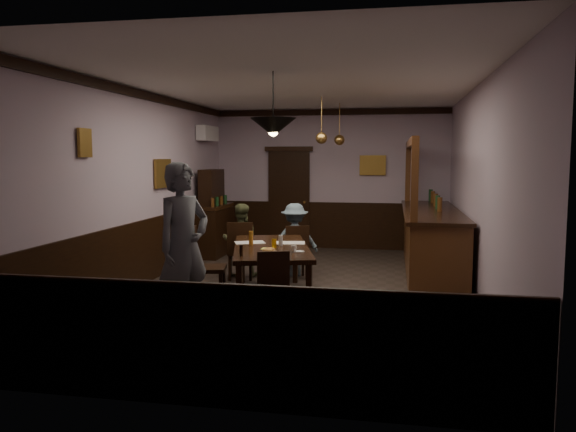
% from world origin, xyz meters
% --- Properties ---
extents(room, '(5.01, 8.01, 3.01)m').
position_xyz_m(room, '(0.00, 0.00, 1.50)').
color(room, '#2D2621').
rests_on(room, ground).
extents(dining_table, '(1.52, 2.38, 0.75)m').
position_xyz_m(dining_table, '(-0.31, -0.58, 0.69)').
color(dining_table, black).
rests_on(dining_table, ground).
extents(chair_far_left, '(0.50, 0.50, 0.95)m').
position_xyz_m(chair_far_left, '(-1.06, 0.54, 0.52)').
color(chair_far_left, black).
rests_on(chair_far_left, ground).
extents(chair_far_right, '(0.49, 0.49, 0.88)m').
position_xyz_m(chair_far_right, '(-0.19, 0.78, 0.48)').
color(chair_far_right, black).
rests_on(chair_far_right, ground).
extents(chair_near, '(0.50, 0.50, 0.88)m').
position_xyz_m(chair_near, '(0.02, -1.86, 0.48)').
color(chair_near, black).
rests_on(chair_near, ground).
extents(chair_side, '(0.54, 0.54, 1.05)m').
position_xyz_m(chair_side, '(-1.16, -1.00, 0.57)').
color(chair_side, black).
rests_on(chair_side, ground).
extents(person_standing, '(0.75, 0.83, 1.92)m').
position_xyz_m(person_standing, '(-1.01, -2.05, 0.96)').
color(person_standing, slate).
rests_on(person_standing, ground).
extents(person_seated_left, '(0.69, 0.60, 1.21)m').
position_xyz_m(person_seated_left, '(-1.13, 0.81, 0.61)').
color(person_seated_left, '#505633').
rests_on(person_seated_left, ground).
extents(person_seated_right, '(0.88, 0.65, 1.21)m').
position_xyz_m(person_seated_right, '(-0.26, 1.04, 0.60)').
color(person_seated_right, slate).
rests_on(person_seated_right, ground).
extents(newspaper_left, '(0.50, 0.44, 0.01)m').
position_xyz_m(newspaper_left, '(-0.67, -0.35, 0.75)').
color(newspaper_left, silver).
rests_on(newspaper_left, dining_table).
extents(newspaper_right, '(0.46, 0.36, 0.01)m').
position_xyz_m(newspaper_right, '(-0.10, -0.27, 0.75)').
color(newspaper_right, silver).
rests_on(newspaper_right, dining_table).
extents(napkin, '(0.18, 0.18, 0.00)m').
position_xyz_m(napkin, '(-0.31, -0.82, 0.75)').
color(napkin, '#F4F55A').
rests_on(napkin, dining_table).
extents(saucer, '(0.15, 0.15, 0.01)m').
position_xyz_m(saucer, '(0.15, -0.99, 0.76)').
color(saucer, white).
rests_on(saucer, dining_table).
extents(coffee_cup, '(0.10, 0.10, 0.07)m').
position_xyz_m(coffee_cup, '(0.09, -1.01, 0.80)').
color(coffee_cup, white).
rests_on(coffee_cup, saucer).
extents(pastry_plate, '(0.22, 0.22, 0.01)m').
position_xyz_m(pastry_plate, '(-0.20, -1.13, 0.76)').
color(pastry_plate, white).
rests_on(pastry_plate, dining_table).
extents(pastry_ring_a, '(0.13, 0.13, 0.04)m').
position_xyz_m(pastry_ring_a, '(-0.24, -1.14, 0.79)').
color(pastry_ring_a, '#C68C47').
rests_on(pastry_ring_a, pastry_plate).
extents(pastry_ring_b, '(0.13, 0.13, 0.04)m').
position_xyz_m(pastry_ring_b, '(-0.21, -1.07, 0.79)').
color(pastry_ring_b, '#C68C47').
rests_on(pastry_ring_b, pastry_plate).
extents(soda_can, '(0.07, 0.07, 0.12)m').
position_xyz_m(soda_can, '(-0.24, -0.71, 0.81)').
color(soda_can, orange).
rests_on(soda_can, dining_table).
extents(beer_glass, '(0.06, 0.06, 0.20)m').
position_xyz_m(beer_glass, '(-0.59, -0.57, 0.85)').
color(beer_glass, '#BF721E').
rests_on(beer_glass, dining_table).
extents(water_glass, '(0.06, 0.06, 0.15)m').
position_xyz_m(water_glass, '(-0.18, -0.54, 0.82)').
color(water_glass, silver).
rests_on(water_glass, dining_table).
extents(pepper_mill, '(0.04, 0.04, 0.14)m').
position_xyz_m(pepper_mill, '(-0.50, -1.42, 0.82)').
color(pepper_mill, black).
rests_on(pepper_mill, dining_table).
extents(sideboard, '(0.47, 1.31, 1.73)m').
position_xyz_m(sideboard, '(-2.21, 2.71, 0.69)').
color(sideboard, black).
rests_on(sideboard, ground).
extents(bar_counter, '(0.94, 4.03, 2.26)m').
position_xyz_m(bar_counter, '(1.99, 1.77, 0.57)').
color(bar_counter, '#462512').
rests_on(bar_counter, ground).
extents(door_back, '(0.90, 0.06, 2.10)m').
position_xyz_m(door_back, '(-0.90, 3.95, 1.05)').
color(door_back, black).
rests_on(door_back, ground).
extents(ac_unit, '(0.20, 0.85, 0.30)m').
position_xyz_m(ac_unit, '(-2.38, 2.90, 2.45)').
color(ac_unit, white).
rests_on(ac_unit, ground).
extents(picture_left_small, '(0.04, 0.28, 0.36)m').
position_xyz_m(picture_left_small, '(-2.46, -1.60, 2.15)').
color(picture_left_small, olive).
rests_on(picture_left_small, ground).
extents(picture_left_large, '(0.04, 0.62, 0.48)m').
position_xyz_m(picture_left_large, '(-2.46, 0.80, 1.70)').
color(picture_left_large, olive).
rests_on(picture_left_large, ground).
extents(picture_back, '(0.55, 0.04, 0.42)m').
position_xyz_m(picture_back, '(0.90, 3.96, 1.80)').
color(picture_back, olive).
rests_on(picture_back, ground).
extents(pendant_iron, '(0.56, 0.56, 0.78)m').
position_xyz_m(pendant_iron, '(-0.11, -1.35, 2.33)').
color(pendant_iron, black).
rests_on(pendant_iron, ground).
extents(pendant_brass_mid, '(0.20, 0.20, 0.81)m').
position_xyz_m(pendant_brass_mid, '(0.10, 1.65, 2.30)').
color(pendant_brass_mid, '#BF8C3F').
rests_on(pendant_brass_mid, ground).
extents(pendant_brass_far, '(0.20, 0.20, 0.81)m').
position_xyz_m(pendant_brass_far, '(0.30, 2.81, 2.30)').
color(pendant_brass_far, '#BF8C3F').
rests_on(pendant_brass_far, ground).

